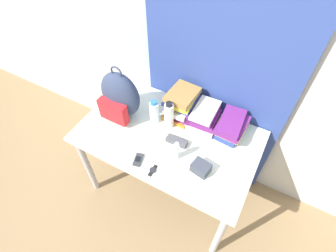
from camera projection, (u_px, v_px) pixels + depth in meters
ground_plane at (146, 221)px, 2.23m from camera, size 12.00×12.00×0.00m
wall_back at (201, 42)px, 1.75m from camera, size 6.00×0.06×2.50m
curtain_blue at (221, 53)px, 1.67m from camera, size 1.08×0.04×2.50m
desk at (168, 143)px, 1.93m from camera, size 1.27×0.76×0.76m
backpack at (120, 96)px, 1.86m from camera, size 0.31×0.22×0.43m
book_stack_left at (182, 104)px, 1.91m from camera, size 0.23×0.28×0.22m
book_stack_center at (204, 116)px, 1.88m from camera, size 0.22×0.25×0.15m
book_stack_right at (232, 127)px, 1.81m from camera, size 0.19×0.28×0.14m
water_bottle at (154, 112)px, 1.88m from camera, size 0.07×0.07×0.20m
sports_bottle at (169, 115)px, 1.83m from camera, size 0.07×0.07×0.23m
sunscreen_bottle at (176, 151)px, 1.69m from camera, size 0.04×0.04×0.15m
cell_phone at (138, 160)px, 1.72m from camera, size 0.07×0.11×0.02m
sunglasses_case at (177, 141)px, 1.80m from camera, size 0.15×0.06×0.04m
camera_pouch at (201, 168)px, 1.65m from camera, size 0.13×0.11×0.07m
wristwatch at (153, 170)px, 1.67m from camera, size 0.04×0.09×0.01m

